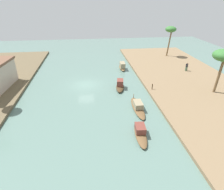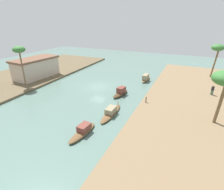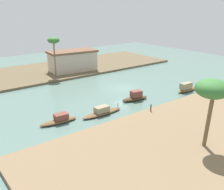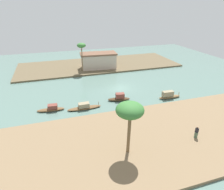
# 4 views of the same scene
# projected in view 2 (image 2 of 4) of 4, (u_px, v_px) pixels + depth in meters

# --- Properties ---
(river_water) EXTENTS (74.73, 74.73, 0.00)m
(river_water) POSITION_uv_depth(u_px,v_px,m) (98.00, 87.00, 32.07)
(river_water) COLOR slate
(river_water) RESTS_ON ground
(riverbank_left) EXTENTS (41.71, 15.08, 0.35)m
(riverbank_left) POSITION_uv_depth(u_px,v_px,m) (199.00, 102.00, 25.76)
(riverbank_left) COLOR #846B4C
(riverbank_left) RESTS_ON ground
(riverbank_right) EXTENTS (41.71, 15.08, 0.35)m
(riverbank_right) POSITION_uv_depth(u_px,v_px,m) (30.00, 75.00, 38.23)
(riverbank_right) COLOR brown
(riverbank_right) RESTS_ON ground
(sampan_midstream) EXTENTS (3.95, 1.80, 1.32)m
(sampan_midstream) POSITION_uv_depth(u_px,v_px,m) (121.00, 92.00, 28.28)
(sampan_midstream) COLOR #47331E
(sampan_midstream) RESTS_ON river_water
(sampan_open_hull) EXTENTS (4.23, 1.42, 1.01)m
(sampan_open_hull) POSITION_uv_depth(u_px,v_px,m) (83.00, 131.00, 18.84)
(sampan_open_hull) COLOR brown
(sampan_open_hull) RESTS_ON river_water
(sampan_near_left_bank) EXTENTS (5.31, 1.19, 1.02)m
(sampan_near_left_bank) POSITION_uv_depth(u_px,v_px,m) (111.00, 112.00, 22.62)
(sampan_near_left_bank) COLOR brown
(sampan_near_left_bank) RESTS_ON river_water
(sampan_upstream_small) EXTENTS (4.09, 1.10, 1.36)m
(sampan_upstream_small) POSITION_uv_depth(u_px,v_px,m) (146.00, 78.00, 34.75)
(sampan_upstream_small) COLOR brown
(sampan_upstream_small) RESTS_ON river_water
(person_on_near_bank) EXTENTS (0.51, 0.51, 1.55)m
(person_on_near_bank) POSITION_uv_depth(u_px,v_px,m) (212.00, 91.00, 27.53)
(person_on_near_bank) COLOR #4C664C
(person_on_near_bank) RESTS_ON riverbank_left
(mooring_post) EXTENTS (0.14, 0.14, 0.83)m
(mooring_post) POSITION_uv_depth(u_px,v_px,m) (146.00, 100.00, 25.11)
(mooring_post) COLOR #4C3823
(mooring_post) RESTS_ON riverbank_left
(palm_tree_left_far) EXTENTS (2.34, 2.34, 6.45)m
(palm_tree_left_far) POSITION_uv_depth(u_px,v_px,m) (218.00, 49.00, 33.86)
(palm_tree_left_far) COLOR brown
(palm_tree_left_far) RESTS_ON riverbank_left
(palm_tree_right_tall) EXTENTS (2.03, 2.03, 6.71)m
(palm_tree_right_tall) POSITION_uv_depth(u_px,v_px,m) (19.00, 51.00, 29.68)
(palm_tree_right_tall) COLOR #7F6647
(palm_tree_right_tall) RESTS_ON riverbank_right
(riverside_building) EXTENTS (9.18, 5.06, 3.80)m
(riverside_building) POSITION_uv_depth(u_px,v_px,m) (36.00, 68.00, 35.43)
(riverside_building) COLOR #C6B29E
(riverside_building) RESTS_ON riverbank_right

